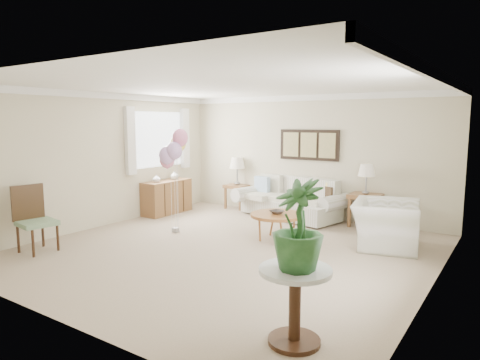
{
  "coord_description": "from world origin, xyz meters",
  "views": [
    {
      "loc": [
        3.84,
        -5.42,
        2.04
      ],
      "look_at": [
        -0.19,
        0.6,
        1.05
      ],
      "focal_mm": 32.0,
      "sensor_mm": 36.0,
      "label": 1
    }
  ],
  "objects_px": {
    "coffee_table": "(277,216)",
    "armchair": "(386,224)",
    "sofa": "(291,202)",
    "accent_chair": "(34,217)",
    "balloon_cluster": "(173,150)"
  },
  "relations": [
    {
      "from": "balloon_cluster",
      "to": "coffee_table",
      "type": "bearing_deg",
      "value": 18.08
    },
    {
      "from": "sofa",
      "to": "coffee_table",
      "type": "relative_size",
      "value": 2.76
    },
    {
      "from": "sofa",
      "to": "balloon_cluster",
      "type": "xyz_separation_m",
      "value": [
        -1.22,
        -2.33,
        1.19
      ]
    },
    {
      "from": "balloon_cluster",
      "to": "accent_chair",
      "type": "bearing_deg",
      "value": -116.87
    },
    {
      "from": "sofa",
      "to": "accent_chair",
      "type": "bearing_deg",
      "value": -117.31
    },
    {
      "from": "coffee_table",
      "to": "armchair",
      "type": "xyz_separation_m",
      "value": [
        1.67,
        0.63,
        -0.05
      ]
    },
    {
      "from": "coffee_table",
      "to": "armchair",
      "type": "height_order",
      "value": "armchair"
    },
    {
      "from": "armchair",
      "to": "balloon_cluster",
      "type": "height_order",
      "value": "balloon_cluster"
    },
    {
      "from": "accent_chair",
      "to": "balloon_cluster",
      "type": "bearing_deg",
      "value": 63.13
    },
    {
      "from": "accent_chair",
      "to": "armchair",
      "type": "bearing_deg",
      "value": 36.07
    },
    {
      "from": "sofa",
      "to": "balloon_cluster",
      "type": "distance_m",
      "value": 2.88
    },
    {
      "from": "coffee_table",
      "to": "accent_chair",
      "type": "height_order",
      "value": "accent_chair"
    },
    {
      "from": "sofa",
      "to": "coffee_table",
      "type": "xyz_separation_m",
      "value": [
        0.61,
        -1.73,
        0.09
      ]
    },
    {
      "from": "armchair",
      "to": "sofa",
      "type": "bearing_deg",
      "value": 52.83
    },
    {
      "from": "coffee_table",
      "to": "balloon_cluster",
      "type": "distance_m",
      "value": 2.22
    }
  ]
}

